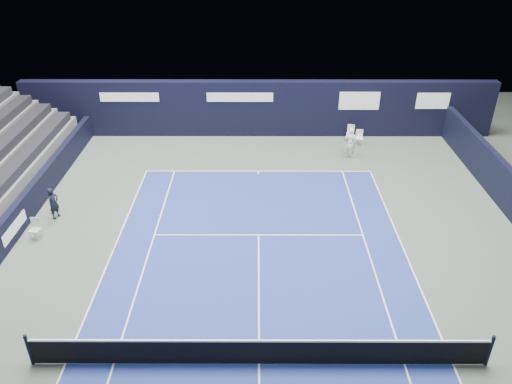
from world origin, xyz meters
TOP-DOWN VIEW (x-y plane):
  - ground at (0.00, 2.00)m, footprint 48.00×48.00m
  - court_surface at (0.00, 0.00)m, footprint 10.97×23.77m
  - folding_chair_back_a at (5.10, 15.74)m, footprint 0.48×0.47m
  - folding_chair_back_b at (5.47, 15.09)m, footprint 0.41×0.39m
  - line_judge_chair at (-8.65, 6.22)m, footprint 0.42×0.41m
  - line_judge at (-8.42, 7.68)m, footprint 0.50×0.59m
  - court_markings at (0.00, 0.00)m, footprint 11.03×23.83m
  - tennis_net at (0.00, 0.00)m, footprint 12.90×0.10m
  - back_sponsor_wall at (0.01, 16.50)m, footprint 26.00×0.63m
  - side_barrier_left at (-9.50, 5.97)m, footprint 0.33×22.00m
  - tennis_player at (4.69, 13.52)m, footprint 0.67×0.88m

SIDE VIEW (x-z plane):
  - ground at x=0.00m, z-range 0.00..0.00m
  - court_surface at x=0.00m, z-range 0.00..0.01m
  - court_markings at x=0.00m, z-range 0.01..0.01m
  - folding_chair_back_b at x=5.47m, z-range 0.06..0.91m
  - line_judge_chair at x=-8.65m, z-range 0.06..0.92m
  - folding_chair_back_a at x=5.10m, z-range 0.06..0.93m
  - tennis_net at x=0.00m, z-range -0.04..1.06m
  - side_barrier_left at x=-9.50m, z-range 0.00..1.20m
  - line_judge at x=-8.42m, z-range 0.00..1.37m
  - tennis_player at x=4.69m, z-range 0.00..1.61m
  - back_sponsor_wall at x=0.01m, z-range 0.00..3.10m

